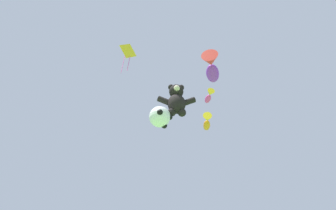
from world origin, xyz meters
name	(u,v)px	position (x,y,z in m)	size (l,w,h in m)	color
teddy_bear_kite	(176,100)	(1.05, 4.13, 8.66)	(1.90, 0.84, 1.93)	black
soccer_ball_kite	(160,117)	(0.26, 3.96, 7.51)	(1.06, 1.05, 0.97)	white
fish_kite_violet	(212,67)	(3.55, 5.57, 12.69)	(1.66, 2.61, 1.06)	purple
fish_kite_magenta	(209,96)	(3.94, 8.46, 12.67)	(0.58, 1.44, 0.54)	#E53F9E
fish_kite_tangerine	(207,122)	(4.26, 11.29, 12.20)	(0.96, 2.26, 0.73)	orange
diamond_kite	(128,53)	(-2.02, 5.54, 13.80)	(1.09, 0.88, 2.98)	yellow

